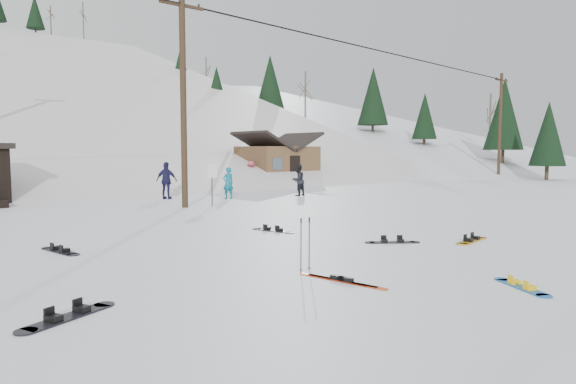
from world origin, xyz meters
TOP-DOWN VIEW (x-y plane):
  - ground at (0.00, 0.00)m, footprint 200.00×200.00m
  - ridge_right at (38.00, 50.00)m, footprint 45.66×93.98m
  - treeline_right at (36.00, 42.00)m, footprint 20.00×60.00m
  - utility_pole at (2.00, 14.00)m, footprint 2.00×0.26m
  - utility_pole_right at (34.00, 17.00)m, footprint 2.00×0.26m
  - trail_sign at (3.10, 13.58)m, footprint 0.50×0.09m
  - cabin at (15.00, 24.00)m, footprint 5.39×4.40m
  - hero_snowboard at (0.37, -1.29)m, footprint 0.76×1.26m
  - hero_skis at (-1.77, 1.05)m, footprint 0.47×1.86m
  - ski_poles at (-1.75, 2.11)m, footprint 0.30×0.08m
  - board_scatter_a at (-6.31, 2.16)m, footprint 1.55×0.82m
  - board_scatter_b at (-4.95, 7.35)m, footprint 0.52×1.54m
  - board_scatter_d at (2.14, 3.01)m, footprint 1.23×0.99m
  - board_scatter_e at (3.95, 1.79)m, footprint 1.59×0.49m
  - board_scatter_f at (0.93, 6.57)m, footprint 0.60×1.50m
  - skier_teal at (5.51, 16.03)m, footprint 0.60×0.41m
  - skier_dark at (9.31, 15.08)m, footprint 0.89×0.73m
  - skier_pink at (12.00, 23.13)m, footprint 1.20×0.84m
  - skier_navy at (3.11, 17.91)m, footprint 1.03×1.13m

SIDE VIEW (x-z plane):
  - ridge_right at x=38.00m, z-range -38.30..16.30m
  - ground at x=0.00m, z-range 0.00..0.00m
  - treeline_right at x=36.00m, z-range -5.00..5.00m
  - hero_snowboard at x=0.37m, z-range -0.02..0.07m
  - board_scatter_d at x=2.14m, z-range -0.02..0.08m
  - board_scatter_f at x=0.93m, z-range -0.03..0.08m
  - hero_skis at x=-1.77m, z-range -0.02..0.08m
  - board_scatter_b at x=-4.95m, z-range -0.03..0.08m
  - board_scatter_e at x=3.95m, z-range -0.03..0.09m
  - board_scatter_a at x=-6.31m, z-range -0.03..0.09m
  - ski_poles at x=-1.75m, z-range 0.01..1.10m
  - skier_teal at x=5.51m, z-range 0.00..1.58m
  - skier_dark at x=9.31m, z-range 0.00..1.69m
  - skier_pink at x=12.00m, z-range 0.00..1.69m
  - skier_navy at x=3.11m, z-range 0.00..1.85m
  - trail_sign at x=3.10m, z-range 0.35..2.20m
  - cabin at x=15.00m, z-range -0.40..3.37m
  - utility_pole at x=2.00m, z-range 0.18..9.18m
  - utility_pole_right at x=34.00m, z-range 0.18..9.18m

